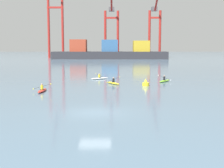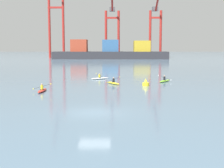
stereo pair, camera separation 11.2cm
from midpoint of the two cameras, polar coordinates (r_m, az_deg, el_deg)
The scene contains 10 objects.
ground_plane at distance 24.28m, azimuth -3.26°, elevation -5.28°, with size 800.00×800.00×0.00m, color slate.
container_barge at distance 143.48m, azimuth -0.49°, elevation 5.85°, with size 52.39×10.55×8.86m.
gantry_crane_west at distance 160.32m, azimuth -10.41°, elevation 11.87°, with size 8.19×17.76×42.66m.
gantry_crane_west_mid at distance 155.18m, azimuth -0.10°, elevation 10.73°, with size 7.44×17.56×32.47m.
gantry_crane_east_mid at distance 154.33m, azimuth 7.89°, elevation 10.79°, with size 6.35×20.72×33.30m.
channel_buoy at distance 41.30m, azimuth 6.12°, elevation 0.13°, with size 0.90×0.90×1.00m.
kayak_yellow at distance 43.39m, azimuth 0.14°, elevation 0.24°, with size 2.13×3.28×1.03m.
kayak_lime at distance 46.92m, azimuth 9.55°, elevation 0.63°, with size 2.34×3.19×1.00m.
kayak_white at distance 50.11m, azimuth -2.34°, elevation 1.09°, with size 3.08×2.52×0.95m.
kayak_red at distance 36.62m, azimuth -12.80°, elevation -1.12°, with size 2.23×3.41×0.97m.
Camera 1 is at (1.45, -23.71, 5.01)m, focal length 49.74 mm.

